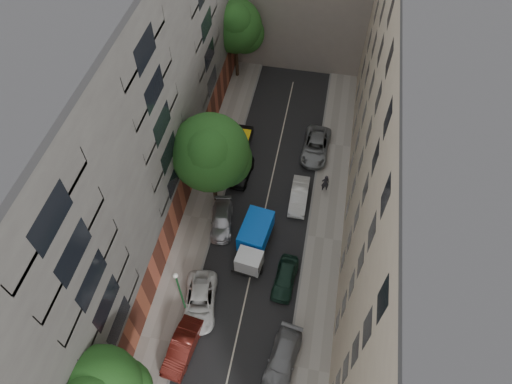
% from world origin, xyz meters
% --- Properties ---
extents(ground, '(120.00, 120.00, 0.00)m').
position_xyz_m(ground, '(0.00, 0.00, 0.00)').
color(ground, '#4C4C49').
rests_on(ground, ground).
extents(road_surface, '(8.00, 44.00, 0.02)m').
position_xyz_m(road_surface, '(0.00, 0.00, 0.01)').
color(road_surface, black).
rests_on(road_surface, ground).
extents(sidewalk_left, '(3.00, 44.00, 0.15)m').
position_xyz_m(sidewalk_left, '(-5.50, 0.00, 0.07)').
color(sidewalk_left, gray).
rests_on(sidewalk_left, ground).
extents(sidewalk_right, '(3.00, 44.00, 0.15)m').
position_xyz_m(sidewalk_right, '(5.50, 0.00, 0.07)').
color(sidewalk_right, gray).
rests_on(sidewalk_right, ground).
extents(building_left, '(8.00, 44.00, 20.00)m').
position_xyz_m(building_left, '(-11.00, 0.00, 10.00)').
color(building_left, '#4E4B48').
rests_on(building_left, ground).
extents(building_right, '(8.00, 44.00, 20.00)m').
position_xyz_m(building_right, '(11.00, 0.00, 10.00)').
color(building_right, '#BAAB91').
rests_on(building_right, ground).
extents(tarp_truck, '(2.76, 5.60, 2.48)m').
position_xyz_m(tarp_truck, '(-0.18, -2.09, 1.36)').
color(tarp_truck, black).
rests_on(tarp_truck, ground).
extents(car_left_1, '(2.13, 4.69, 1.49)m').
position_xyz_m(car_left_1, '(-3.60, -11.40, 0.75)').
color(car_left_1, '#4C140F').
rests_on(car_left_1, ground).
extents(car_left_2, '(3.19, 5.45, 1.42)m').
position_xyz_m(car_left_2, '(-3.28, -7.80, 0.71)').
color(car_left_2, silver).
rests_on(car_left_2, ground).
extents(car_left_3, '(2.51, 4.65, 1.28)m').
position_xyz_m(car_left_3, '(-3.40, -0.20, 0.64)').
color(car_left_3, '#B8B8BD').
rests_on(car_left_3, ground).
extents(car_left_4, '(1.87, 4.03, 1.33)m').
position_xyz_m(car_left_4, '(-2.80, 5.40, 0.67)').
color(car_left_4, black).
rests_on(car_left_4, ground).
extents(car_left_5, '(1.55, 4.33, 1.42)m').
position_xyz_m(car_left_5, '(-3.60, 9.00, 0.71)').
color(car_left_5, black).
rests_on(car_left_5, ground).
extents(car_right_1, '(2.60, 4.99, 1.38)m').
position_xyz_m(car_right_1, '(3.60, -10.80, 0.69)').
color(car_right_1, slate).
rests_on(car_right_1, ground).
extents(car_right_2, '(1.92, 4.18, 1.39)m').
position_xyz_m(car_right_2, '(2.80, -4.60, 0.69)').
color(car_right_2, '#142D22').
rests_on(car_right_2, ground).
extents(car_right_3, '(1.54, 4.33, 1.42)m').
position_xyz_m(car_right_3, '(2.80, 3.60, 0.71)').
color(car_right_3, silver).
rests_on(car_right_3, ground).
extents(car_right_4, '(2.65, 5.45, 1.49)m').
position_xyz_m(car_right_4, '(3.60, 9.80, 0.75)').
color(car_right_4, slate).
rests_on(car_right_4, ground).
extents(tree_mid, '(6.52, 6.42, 9.39)m').
position_xyz_m(tree_mid, '(-4.50, 2.21, 6.16)').
color(tree_mid, '#382619').
rests_on(tree_mid, sidewalk_left).
extents(tree_far, '(5.71, 5.50, 9.14)m').
position_xyz_m(tree_far, '(-6.30, 19.57, 6.21)').
color(tree_far, '#382619').
rests_on(tree_far, sidewalk_left).
extents(lamp_post, '(0.36, 0.36, 6.19)m').
position_xyz_m(lamp_post, '(-4.20, -8.53, 3.98)').
color(lamp_post, '#1A5B2A').
rests_on(lamp_post, sidewalk_left).
extents(pedestrian, '(0.79, 0.62, 1.92)m').
position_xyz_m(pedestrian, '(4.94, 5.20, 1.11)').
color(pedestrian, black).
rests_on(pedestrian, sidewalk_right).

